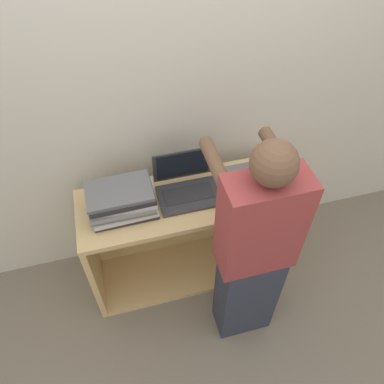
% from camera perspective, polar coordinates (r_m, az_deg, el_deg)
% --- Properties ---
extents(ground_plane, '(12.00, 12.00, 0.00)m').
position_cam_1_polar(ground_plane, '(2.78, 0.92, -15.36)').
color(ground_plane, '#756B5B').
extents(wall_back, '(8.00, 0.05, 2.40)m').
position_cam_1_polar(wall_back, '(2.24, -2.80, 12.61)').
color(wall_back, beige).
rests_on(wall_back, ground_plane).
extents(cart, '(1.35, 0.48, 0.79)m').
position_cam_1_polar(cart, '(2.61, -0.80, -5.51)').
color(cart, tan).
rests_on(cart, ground_plane).
extents(laptop_open, '(0.37, 0.29, 0.26)m').
position_cam_1_polar(laptop_open, '(2.25, -0.78, 0.99)').
color(laptop_open, '#333338').
rests_on(laptop_open, cart).
extents(laptop_stack_left, '(0.39, 0.27, 0.17)m').
position_cam_1_polar(laptop_stack_left, '(2.16, -10.64, -1.30)').
color(laptop_stack_left, '#232326').
rests_on(laptop_stack_left, cart).
extents(laptop_stack_right, '(0.39, 0.27, 0.07)m').
position_cam_1_polar(laptop_stack_right, '(2.33, 9.03, 1.75)').
color(laptop_stack_right, slate).
rests_on(laptop_stack_right, cart).
extents(person, '(0.40, 0.52, 1.55)m').
position_cam_1_polar(person, '(2.06, 9.33, -9.45)').
color(person, '#2D3342').
rests_on(person, ground_plane).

